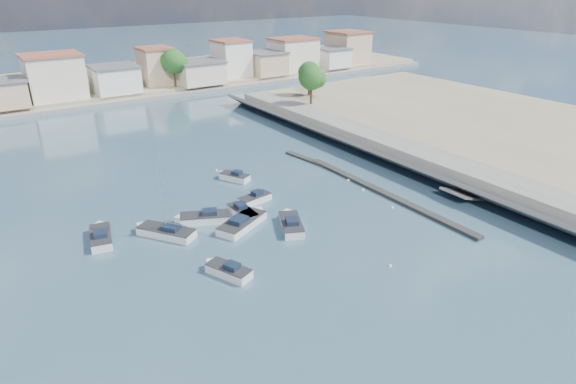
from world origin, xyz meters
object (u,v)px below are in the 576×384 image
(motorboat_d, at_px, (253,200))
(motorboat_f, at_px, (233,177))
(motorboat_h, at_px, (244,222))
(sailboat, at_px, (164,232))
(motorboat_c, at_px, (202,218))
(motorboat_g, at_px, (244,214))
(motorboat_e, at_px, (101,236))
(motorboat_b, at_px, (291,224))
(motorboat_a, at_px, (227,271))

(motorboat_d, xyz_separation_m, motorboat_f, (1.38, 7.16, 0.00))
(motorboat_h, relative_size, sailboat, 0.70)
(motorboat_d, bearing_deg, sailboat, -172.01)
(motorboat_c, relative_size, motorboat_g, 1.13)
(motorboat_d, bearing_deg, motorboat_h, -130.48)
(motorboat_e, xyz_separation_m, motorboat_f, (17.49, 6.13, -0.00))
(motorboat_b, height_order, motorboat_c, same)
(motorboat_d, bearing_deg, motorboat_e, 176.33)
(motorboat_g, bearing_deg, motorboat_a, -127.08)
(motorboat_d, relative_size, motorboat_g, 0.90)
(motorboat_h, xyz_separation_m, sailboat, (-7.35, 2.57, 0.04))
(motorboat_b, bearing_deg, motorboat_g, 121.23)
(motorboat_f, distance_m, motorboat_h, 12.26)
(motorboat_a, xyz_separation_m, motorboat_h, (5.49, 6.82, -0.00))
(motorboat_a, bearing_deg, motorboat_f, 60.17)
(motorboat_e, xyz_separation_m, sailboat, (5.27, -2.56, 0.04))
(motorboat_d, distance_m, motorboat_h, 5.38)
(motorboat_f, bearing_deg, motorboat_b, -94.72)
(motorboat_e, relative_size, motorboat_h, 0.84)
(motorboat_a, height_order, motorboat_d, same)
(motorboat_a, distance_m, motorboat_h, 8.76)
(sailboat, bearing_deg, motorboat_h, -19.25)
(motorboat_e, distance_m, motorboat_g, 13.98)
(motorboat_e, height_order, motorboat_h, same)
(motorboat_d, relative_size, motorboat_h, 0.69)
(motorboat_a, bearing_deg, motorboat_h, 51.16)
(motorboat_g, relative_size, motorboat_h, 0.76)
(motorboat_b, xyz_separation_m, sailboat, (-11.05, 5.49, 0.04))
(motorboat_c, relative_size, motorboat_d, 1.26)
(motorboat_f, bearing_deg, motorboat_g, -112.39)
(motorboat_a, relative_size, motorboat_e, 0.83)
(motorboat_a, distance_m, motorboat_b, 9.99)
(motorboat_c, distance_m, motorboat_g, 4.25)
(sailboat, bearing_deg, motorboat_d, 7.99)
(motorboat_c, height_order, motorboat_d, same)
(motorboat_b, distance_m, motorboat_h, 4.71)
(motorboat_b, relative_size, motorboat_h, 0.83)
(motorboat_f, distance_m, motorboat_g, 10.37)
(motorboat_b, bearing_deg, motorboat_h, 141.72)
(motorboat_a, height_order, motorboat_b, same)
(motorboat_a, relative_size, motorboat_f, 1.08)
(motorboat_b, distance_m, motorboat_c, 9.08)
(motorboat_f, bearing_deg, motorboat_d, -100.91)
(motorboat_a, bearing_deg, motorboat_b, 23.00)
(motorboat_c, distance_m, motorboat_d, 6.63)
(motorboat_a, xyz_separation_m, motorboat_b, (9.19, 3.90, -0.00))
(motorboat_f, bearing_deg, motorboat_a, -119.83)
(motorboat_d, distance_m, motorboat_e, 16.15)
(motorboat_d, bearing_deg, motorboat_b, -88.28)
(motorboat_d, xyz_separation_m, motorboat_h, (-3.49, -4.09, 0.00))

